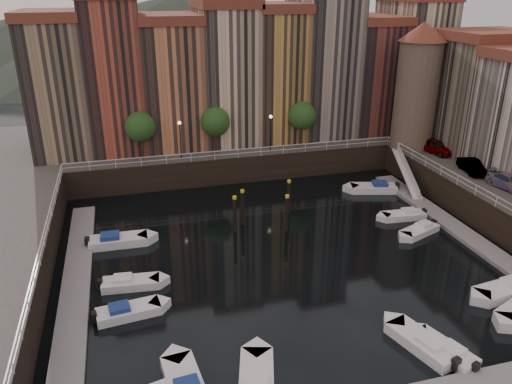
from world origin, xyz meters
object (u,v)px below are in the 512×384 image
object	(u,v)px
corner_tower	(417,85)
boat_left_1	(127,312)
mooring_pilings	(264,209)
car_a	(436,147)
car_c	(510,183)
boat_left_2	(129,283)
car_b	(472,167)
gangway	(407,171)

from	to	relation	value
corner_tower	boat_left_1	size ratio (longest dim) A/B	3.06
mooring_pilings	boat_left_1	xyz separation A→B (m)	(-12.51, -10.62, -1.31)
boat_left_1	car_a	xyz separation A→B (m)	(34.12, 16.89, 3.41)
car_c	boat_left_1	bearing A→B (deg)	-178.96
boat_left_2	car_b	distance (m)	34.53
boat_left_1	boat_left_2	size ratio (longest dim) A/B	1.02
corner_tower	boat_left_2	world-z (taller)	corner_tower
boat_left_1	car_b	world-z (taller)	car_b
boat_left_1	car_a	size ratio (longest dim) A/B	1.01
mooring_pilings	boat_left_2	size ratio (longest dim) A/B	1.39
boat_left_2	gangway	bearing A→B (deg)	27.39
mooring_pilings	car_b	size ratio (longest dim) A/B	1.53
gangway	mooring_pilings	xyz separation A→B (m)	(-17.30, -4.67, -0.27)
boat_left_2	car_a	bearing A→B (deg)	27.20
car_b	gangway	bearing A→B (deg)	141.85
mooring_pilings	car_c	distance (m)	22.62
corner_tower	gangway	world-z (taller)	corner_tower
boat_left_2	boat_left_1	bearing A→B (deg)	-89.06
mooring_pilings	car_a	size ratio (longest dim) A/B	1.39
mooring_pilings	gangway	bearing A→B (deg)	15.10
corner_tower	car_b	distance (m)	11.44
car_a	boat_left_1	bearing A→B (deg)	-167.11
mooring_pilings	boat_left_2	world-z (taller)	mooring_pilings
mooring_pilings	car_c	bearing A→B (deg)	-12.31
gangway	boat_left_2	world-z (taller)	gangway
corner_tower	gangway	distance (m)	9.86
gangway	corner_tower	bearing A→B (deg)	57.20
boat_left_2	car_c	xyz separation A→B (m)	(34.24, 2.34, 3.34)
boat_left_1	car_a	world-z (taller)	car_a
gangway	boat_left_2	xyz separation A→B (m)	(-29.53, -11.81, -1.58)
corner_tower	car_a	size ratio (longest dim) A/B	3.11
corner_tower	boat_left_2	distance (m)	37.62
corner_tower	car_a	distance (m)	7.20
car_b	car_a	bearing A→B (deg)	99.67
gangway	boat_left_1	size ratio (longest dim) A/B	1.84
gangway	mooring_pilings	distance (m)	17.92
car_c	gangway	bearing A→B (deg)	107.88
boat_left_1	car_a	distance (m)	38.22
car_b	car_c	distance (m)	4.69
corner_tower	car_c	size ratio (longest dim) A/B	2.97
gangway	car_c	distance (m)	10.72
car_a	boat_left_2	bearing A→B (deg)	-171.84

